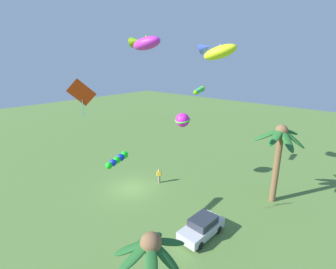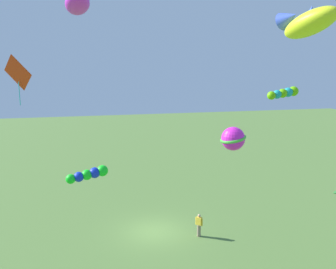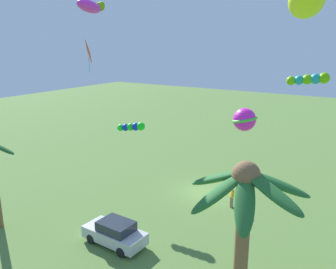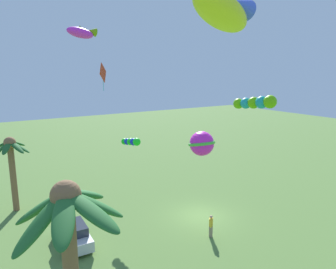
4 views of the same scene
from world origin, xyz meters
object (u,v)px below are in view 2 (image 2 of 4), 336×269
Objects in this scene: kite_tube_0 at (284,93)px; kite_fish_5 at (307,22)px; kite_diamond_4 at (18,73)px; kite_tube_3 at (89,174)px; spectator_0 at (199,225)px; kite_fish_1 at (77,3)px; kite_ball_2 at (233,139)px.

kite_tube_0 is 4.47m from kite_fish_5.
kite_tube_3 is at bearing -161.52° from kite_diamond_4.
kite_tube_0 is (-4.81, 1.60, 8.94)m from spectator_0.
kite_fish_1 is 0.96× the size of kite_diamond_4.
spectator_0 is 6.79m from kite_ball_2.
kite_ball_2 is (-8.64, -3.94, -6.73)m from kite_fish_1.
spectator_0 is 14.21m from kite_fish_5.
kite_fish_5 reaches higher than kite_diamond_4.
kite_fish_1 reaches higher than kite_diamond_4.
kite_fish_1 is 12.18m from kite_fish_5.
kite_diamond_4 is at bearing -0.73° from kite_fish_5.
kite_diamond_4 is at bearing -41.22° from kite_fish_1.
kite_diamond_4 reaches higher than kite_ball_2.
kite_ball_2 is at bearing -177.02° from kite_tube_3.
kite_fish_1 reaches higher than kite_ball_2.
kite_ball_2 is 0.38× the size of kite_fish_5.
kite_tube_0 is 13.50m from kite_fish_1.
spectator_0 is 8.97m from kite_tube_3.
kite_fish_5 reaches higher than spectator_0.
kite_diamond_4 is 0.56× the size of kite_fish_5.
kite_fish_5 is at bearing 153.79° from kite_ball_2.
spectator_0 is 0.70× the size of kite_fish_1.
kite_diamond_4 is 15.04m from kite_fish_5.
kite_ball_2 is 12.23m from kite_diamond_4.
kite_ball_2 is (3.45, 0.44, -2.62)m from kite_tube_0.
kite_tube_3 is 0.54× the size of kite_fish_5.
kite_fish_1 is at bearing 10.89° from kite_fish_5.
kite_fish_5 reaches higher than kite_tube_3.
kite_diamond_4 is (11.49, 1.45, 3.94)m from kite_ball_2.
kite_fish_1 is 8.91m from kite_tube_3.
kite_tube_0 is at bearing -172.74° from kite_ball_2.
spectator_0 is at bearing -56.43° from kite_ball_2.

